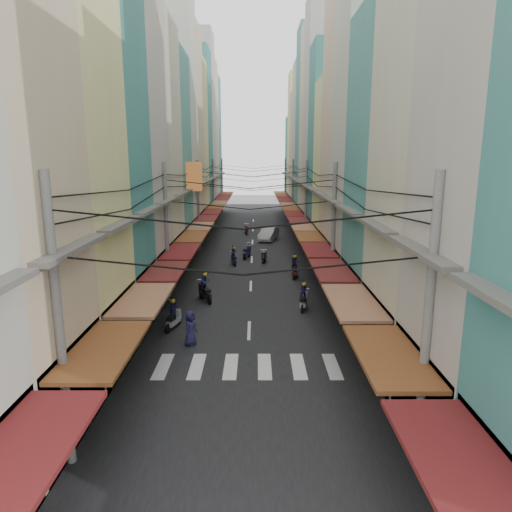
{
  "coord_description": "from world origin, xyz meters",
  "views": [
    {
      "loc": [
        0.34,
        -23.43,
        8.5
      ],
      "look_at": [
        0.35,
        2.83,
        2.76
      ],
      "focal_mm": 32.0,
      "sensor_mm": 36.0,
      "label": 1
    }
  ],
  "objects_px": {
    "traffic_sign": "(364,290)",
    "bicycle": "(350,312)",
    "white_car": "(268,240)",
    "market_umbrella": "(388,322)"
  },
  "relations": [
    {
      "from": "white_car",
      "to": "market_umbrella",
      "type": "height_order",
      "value": "market_umbrella"
    },
    {
      "from": "bicycle",
      "to": "traffic_sign",
      "type": "relative_size",
      "value": 0.54
    },
    {
      "from": "white_car",
      "to": "market_umbrella",
      "type": "relative_size",
      "value": 1.94
    },
    {
      "from": "traffic_sign",
      "to": "white_car",
      "type": "bearing_deg",
      "value": 99.62
    },
    {
      "from": "bicycle",
      "to": "market_umbrella",
      "type": "height_order",
      "value": "market_umbrella"
    },
    {
      "from": "bicycle",
      "to": "market_umbrella",
      "type": "distance_m",
      "value": 7.65
    },
    {
      "from": "traffic_sign",
      "to": "bicycle",
      "type": "bearing_deg",
      "value": 95.29
    },
    {
      "from": "bicycle",
      "to": "white_car",
      "type": "bearing_deg",
      "value": 25.81
    },
    {
      "from": "white_car",
      "to": "traffic_sign",
      "type": "bearing_deg",
      "value": -66.27
    },
    {
      "from": "bicycle",
      "to": "traffic_sign",
      "type": "xyz_separation_m",
      "value": [
        0.21,
        -2.24,
        1.92
      ]
    }
  ]
}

